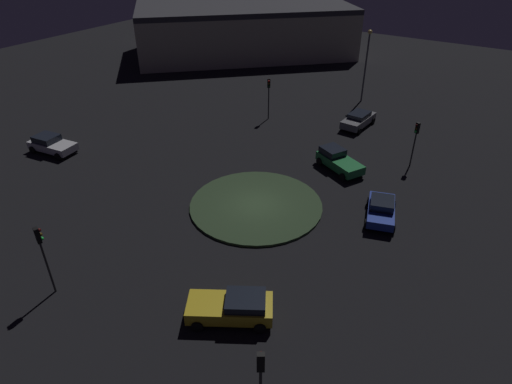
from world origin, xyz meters
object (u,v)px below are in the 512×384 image
(traffic_light_northwest, at_px, (416,136))
(store_building, at_px, (244,29))
(car_silver, at_px, (51,144))
(car_grey, at_px, (358,119))
(car_green, at_px, (338,160))
(traffic_light_east, at_px, (42,248))
(traffic_light_southwest, at_px, (269,91))
(car_yellow, at_px, (233,307))
(streetlamp_west, at_px, (367,58))
(traffic_light_northeast, at_px, (261,376))
(car_blue, at_px, (381,209))

(traffic_light_northwest, xyz_separation_m, store_building, (-22.41, -31.85, 0.74))
(car_silver, height_order, traffic_light_northwest, traffic_light_northwest)
(car_grey, distance_m, traffic_light_northwest, 8.87)
(car_green, height_order, traffic_light_east, traffic_light_east)
(car_green, distance_m, traffic_light_southwest, 12.23)
(traffic_light_southwest, bearing_deg, car_grey, 81.71)
(car_yellow, distance_m, streetlamp_west, 34.76)
(car_green, height_order, traffic_light_northwest, traffic_light_northwest)
(car_green, relative_size, traffic_light_southwest, 1.08)
(car_grey, xyz_separation_m, traffic_light_southwest, (3.10, -8.53, 2.23))
(store_building, bearing_deg, car_yellow, 79.70)
(traffic_light_northeast, distance_m, traffic_light_east, 13.68)
(car_yellow, height_order, car_green, car_green)
(car_silver, xyz_separation_m, streetlamp_west, (-26.98, 18.29, 4.03))
(car_blue, distance_m, traffic_light_southwest, 19.34)
(car_yellow, xyz_separation_m, traffic_light_southwest, (-23.80, -12.38, 2.24))
(car_blue, height_order, traffic_light_northeast, traffic_light_northeast)
(traffic_light_southwest, bearing_deg, car_green, 31.59)
(traffic_light_southwest, relative_size, store_building, 0.13)
(traffic_light_southwest, height_order, streetlamp_west, streetlamp_west)
(car_silver, bearing_deg, car_blue, 4.76)
(car_grey, height_order, traffic_light_east, traffic_light_east)
(car_silver, distance_m, traffic_light_northwest, 31.11)
(car_yellow, distance_m, traffic_light_northeast, 6.39)
(car_grey, height_order, traffic_light_northwest, traffic_light_northwest)
(traffic_light_southwest, xyz_separation_m, traffic_light_east, (27.59, 2.96, 0.10))
(traffic_light_southwest, relative_size, traffic_light_northwest, 1.08)
(car_yellow, height_order, streetlamp_west, streetlamp_west)
(car_blue, xyz_separation_m, traffic_light_southwest, (-10.98, -15.76, 2.25))
(traffic_light_northeast, bearing_deg, car_yellow, 12.72)
(car_blue, height_order, car_silver, car_silver)
(traffic_light_northeast, height_order, streetlamp_west, streetlamp_west)
(car_green, distance_m, streetlamp_west, 17.22)
(car_green, bearing_deg, car_silver, -127.16)
(streetlamp_west, distance_m, store_building, 24.83)
(traffic_light_east, xyz_separation_m, streetlamp_west, (-37.75, 3.19, 1.71))
(car_grey, bearing_deg, car_blue, 31.50)
(car_green, xyz_separation_m, traffic_light_northwest, (-3.75, 4.88, 1.98))
(car_blue, bearing_deg, car_grey, -170.23)
(car_yellow, xyz_separation_m, traffic_light_northwest, (-21.50, 2.91, 2.02))
(car_grey, xyz_separation_m, car_silver, (19.93, -20.68, 0.01))
(traffic_light_northeast, relative_size, traffic_light_east, 1.03)
(car_yellow, height_order, traffic_light_northwest, traffic_light_northwest)
(traffic_light_northeast, xyz_separation_m, traffic_light_northwest, (-25.61, -1.35, -0.40))
(car_yellow, relative_size, traffic_light_northwest, 1.22)
(traffic_light_northeast, height_order, store_building, store_building)
(traffic_light_northeast, bearing_deg, traffic_light_southwest, -2.55)
(car_green, xyz_separation_m, traffic_light_southwest, (-6.04, -10.41, 2.20))
(car_blue, xyz_separation_m, store_building, (-31.09, -32.33, 2.77))
(streetlamp_west, bearing_deg, traffic_light_northwest, 36.27)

